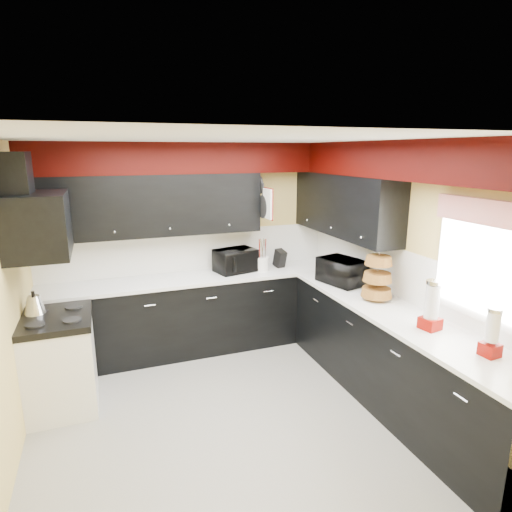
{
  "coord_description": "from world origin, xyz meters",
  "views": [
    {
      "loc": [
        -1.05,
        -3.37,
        2.41
      ],
      "look_at": [
        0.51,
        0.83,
        1.3
      ],
      "focal_mm": 30.0,
      "sensor_mm": 36.0,
      "label": 1
    }
  ],
  "objects_px": {
    "microwave": "(342,271)",
    "utensil_crock": "(262,264)",
    "knife_block": "(280,259)",
    "kettle": "(34,305)",
    "toaster_oven": "(236,260)"
  },
  "relations": [
    {
      "from": "toaster_oven",
      "to": "knife_block",
      "type": "height_order",
      "value": "toaster_oven"
    },
    {
      "from": "microwave",
      "to": "knife_block",
      "type": "relative_size",
      "value": 2.26
    },
    {
      "from": "toaster_oven",
      "to": "knife_block",
      "type": "xyz_separation_m",
      "value": [
        0.59,
        -0.01,
        -0.03
      ]
    },
    {
      "from": "utensil_crock",
      "to": "knife_block",
      "type": "height_order",
      "value": "knife_block"
    },
    {
      "from": "toaster_oven",
      "to": "utensil_crock",
      "type": "relative_size",
      "value": 2.8
    },
    {
      "from": "knife_block",
      "to": "kettle",
      "type": "xyz_separation_m",
      "value": [
        -2.78,
        -0.64,
        -0.05
      ]
    },
    {
      "from": "microwave",
      "to": "toaster_oven",
      "type": "bearing_deg",
      "value": 32.91
    },
    {
      "from": "kettle",
      "to": "toaster_oven",
      "type": "bearing_deg",
      "value": 16.51
    },
    {
      "from": "knife_block",
      "to": "toaster_oven",
      "type": "bearing_deg",
      "value": 168.86
    },
    {
      "from": "kettle",
      "to": "knife_block",
      "type": "bearing_deg",
      "value": 12.95
    },
    {
      "from": "microwave",
      "to": "utensil_crock",
      "type": "bearing_deg",
      "value": 23.7
    },
    {
      "from": "microwave",
      "to": "utensil_crock",
      "type": "height_order",
      "value": "microwave"
    },
    {
      "from": "microwave",
      "to": "knife_block",
      "type": "distance_m",
      "value": 0.96
    },
    {
      "from": "toaster_oven",
      "to": "kettle",
      "type": "height_order",
      "value": "toaster_oven"
    },
    {
      "from": "toaster_oven",
      "to": "utensil_crock",
      "type": "height_order",
      "value": "toaster_oven"
    }
  ]
}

